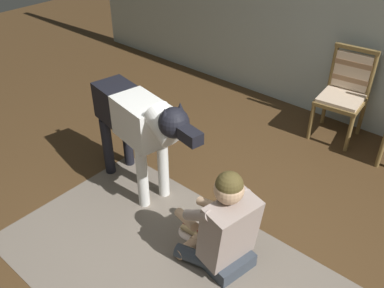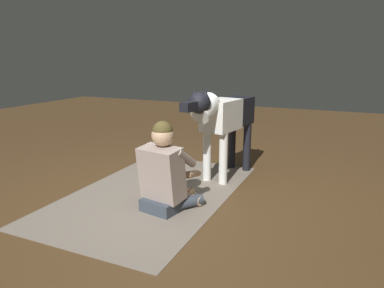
{
  "view_description": "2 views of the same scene",
  "coord_description": "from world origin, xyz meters",
  "views": [
    {
      "loc": [
        1.39,
        -1.64,
        2.54
      ],
      "look_at": [
        -0.41,
        0.44,
        0.69
      ],
      "focal_mm": 38.81,
      "sensor_mm": 36.0,
      "label": 1
    },
    {
      "loc": [
        2.99,
        1.7,
        1.45
      ],
      "look_at": [
        -0.16,
        0.28,
        0.59
      ],
      "focal_mm": 33.44,
      "sensor_mm": 36.0,
      "label": 2
    }
  ],
  "objects": [
    {
      "name": "back_wall",
      "position": [
        0.0,
        2.78,
        1.3
      ],
      "size": [
        8.35,
        0.1,
        2.6
      ],
      "primitive_type": "cube",
      "color": "#AEBBB8",
      "rests_on": "ground"
    },
    {
      "name": "dining_chair_left_of_pair",
      "position": [
        0.01,
        2.46,
        0.54
      ],
      "size": [
        0.5,
        0.51,
        0.98
      ],
      "color": "brown",
      "rests_on": "ground"
    },
    {
      "name": "large_dog",
      "position": [
        -0.92,
        0.34,
        0.74
      ],
      "size": [
        1.48,
        0.45,
        1.11
      ],
      "color": "white",
      "rests_on": "ground"
    },
    {
      "name": "person_sitting_on_floor",
      "position": [
        0.16,
        0.14,
        0.36
      ],
      "size": [
        0.67,
        0.57,
        0.87
      ],
      "color": "#373F4A",
      "rests_on": "ground"
    },
    {
      "name": "area_rug",
      "position": [
        -0.14,
        -0.18,
        0.0
      ],
      "size": [
        2.59,
        1.57,
        0.01
      ],
      "primitive_type": "cube",
      "color": "#74695C",
      "rests_on": "ground"
    },
    {
      "name": "hot_dog_on_plate",
      "position": [
        -0.22,
        0.21,
        0.03
      ],
      "size": [
        0.21,
        0.21,
        0.06
      ],
      "color": "silver",
      "rests_on": "ground"
    },
    {
      "name": "ground_plane",
      "position": [
        0.0,
        0.0,
        0.0
      ],
      "size": [
        14.46,
        14.46,
        0.0
      ],
      "primitive_type": "plane",
      "color": "#4D351D"
    }
  ]
}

